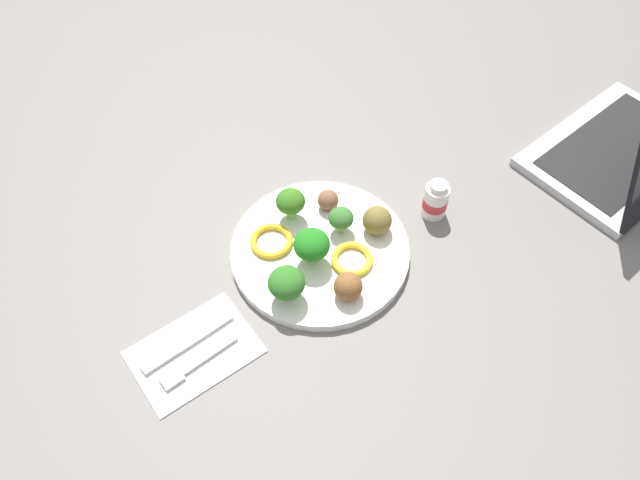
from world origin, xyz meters
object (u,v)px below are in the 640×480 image
at_px(knife, 183,344).
at_px(yogurt_bottle, 436,200).
at_px(plate, 320,251).
at_px(broccoli_floret_mid_left, 286,283).
at_px(meatball_back_left, 328,200).
at_px(napkin, 194,352).
at_px(meatball_front_left, 377,221).
at_px(fork, 195,363).
at_px(meatball_near_rim, 348,286).
at_px(pepper_ring_far_rim, 352,259).
at_px(broccoli_floret_center, 291,202).
at_px(broccoli_floret_far_rim, 341,219).
at_px(broccoli_floret_back_left, 312,245).
at_px(laptop, 637,149).
at_px(pepper_ring_front_left, 271,241).

bearing_deg(knife, yogurt_bottle, 171.78).
relative_size(plate, broccoli_floret_mid_left, 4.82).
bearing_deg(meatball_back_left, napkin, 12.23).
relative_size(meatball_front_left, napkin, 0.27).
height_order(napkin, fork, fork).
height_order(meatball_near_rim, napkin, meatball_near_rim).
relative_size(pepper_ring_far_rim, knife, 0.45).
distance_m(broccoli_floret_center, meatball_front_left, 0.14).
bearing_deg(broccoli_floret_center, napkin, 19.81).
relative_size(napkin, knife, 1.17).
bearing_deg(meatball_near_rim, broccoli_floret_far_rim, -127.12).
distance_m(broccoli_floret_center, yogurt_bottle, 0.23).
distance_m(plate, napkin, 0.25).
distance_m(meatball_front_left, pepper_ring_far_rim, 0.08).
distance_m(napkin, fork, 0.02).
bearing_deg(broccoli_floret_mid_left, fork, -1.64).
height_order(plate, napkin, plate).
bearing_deg(meatball_front_left, knife, -6.08).
height_order(broccoli_floret_mid_left, meatball_front_left, broccoli_floret_mid_left).
xyz_separation_m(broccoli_floret_mid_left, pepper_ring_far_rim, (-0.11, 0.02, -0.03)).
height_order(meatball_front_left, pepper_ring_far_rim, meatball_front_left).
height_order(broccoli_floret_center, napkin, broccoli_floret_center).
bearing_deg(knife, meatball_front_left, 173.92).
bearing_deg(broccoli_floret_back_left, pepper_ring_far_rim, 136.84).
xyz_separation_m(plate, broccoli_floret_far_rim, (-0.05, -0.01, 0.04)).
xyz_separation_m(broccoli_floret_center, meatball_front_left, (-0.08, 0.11, -0.01)).
distance_m(meatball_front_left, knife, 0.35).
height_order(meatball_back_left, laptop, laptop).
distance_m(meatball_back_left, fork, 0.33).
bearing_deg(plate, meatball_back_left, -139.85).
bearing_deg(pepper_ring_far_rim, meatball_near_rim, 41.14).
xyz_separation_m(broccoli_floret_center, knife, (0.26, 0.07, -0.04)).
bearing_deg(napkin, broccoli_floret_mid_left, 171.67).
distance_m(napkin, laptop, 0.81).
relative_size(napkin, yogurt_bottle, 2.39).
xyz_separation_m(meatball_back_left, meatball_front_left, (-0.03, 0.09, 0.01)).
height_order(pepper_ring_front_left, fork, pepper_ring_front_left).
bearing_deg(yogurt_bottle, meatball_near_rim, 8.05).
distance_m(plate, broccoli_floret_mid_left, 0.11).
distance_m(broccoli_floret_center, meatball_back_left, 0.07).
bearing_deg(broccoli_floret_center, yogurt_bottle, 143.98).
bearing_deg(pepper_ring_front_left, plate, 132.12).
bearing_deg(meatball_back_left, meatball_front_left, 107.36).
relative_size(pepper_ring_front_left, pepper_ring_far_rim, 1.04).
height_order(meatball_near_rim, meatball_front_left, meatball_front_left).
distance_m(meatball_back_left, meatball_near_rim, 0.17).
relative_size(plate, broccoli_floret_center, 5.01).
distance_m(broccoli_floret_center, broccoli_floret_mid_left, 0.15).
xyz_separation_m(broccoli_floret_far_rim, meatball_back_left, (-0.02, -0.05, -0.01)).
bearing_deg(broccoli_floret_mid_left, broccoli_floret_center, -131.53).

